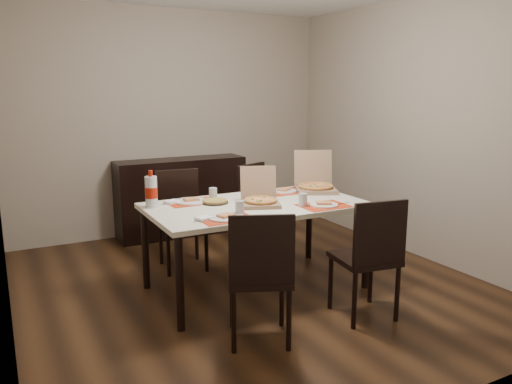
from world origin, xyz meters
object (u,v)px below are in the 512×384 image
at_px(sideboard, 181,197).
at_px(soda_bottle, 151,192).
at_px(chair_far_right, 259,205).
at_px(chair_far_left, 181,214).
at_px(chair_near_right, 370,254).
at_px(chair_near_left, 260,272).
at_px(dining_table, 256,211).
at_px(pizza_box_center, 260,199).
at_px(dip_bowl, 253,197).

xyz_separation_m(sideboard, soda_bottle, (-0.80, -1.58, 0.43)).
relative_size(chair_far_right, soda_bottle, 3.06).
xyz_separation_m(sideboard, chair_far_left, (-0.37, -1.02, 0.06)).
bearing_deg(chair_near_right, chair_near_left, 176.91).
xyz_separation_m(dining_table, pizza_box_center, (0.01, -0.05, 0.12)).
bearing_deg(sideboard, soda_bottle, -116.92).
relative_size(chair_near_right, dip_bowl, 8.64).
relative_size(pizza_box_center, dip_bowl, 3.94).
relative_size(chair_near_left, dip_bowl, 8.64).
distance_m(dining_table, pizza_box_center, 0.13).
bearing_deg(dip_bowl, chair_near_left, -115.07).
xyz_separation_m(chair_far_left, chair_far_right, (0.87, 0.01, 0.00)).
height_order(chair_near_left, soda_bottle, soda_bottle).
bearing_deg(chair_far_right, sideboard, 116.22).
bearing_deg(chair_near_right, chair_far_left, 115.46).
xyz_separation_m(chair_near_right, soda_bottle, (-1.27, 1.20, 0.37)).
relative_size(pizza_box_center, soda_bottle, 1.39).
xyz_separation_m(chair_far_left, pizza_box_center, (0.39, -0.89, 0.29)).
relative_size(chair_near_left, pizza_box_center, 2.19).
bearing_deg(dip_bowl, chair_far_left, 124.56).
relative_size(sideboard, chair_far_left, 1.61).
bearing_deg(chair_near_left, dip_bowl, 64.93).
bearing_deg(chair_far_left, dip_bowl, -55.44).
height_order(sideboard, pizza_box_center, pizza_box_center).
bearing_deg(chair_near_left, sideboard, 81.23).
distance_m(dining_table, dip_bowl, 0.22).
xyz_separation_m(dining_table, chair_far_right, (0.49, 0.85, -0.17)).
height_order(sideboard, chair_near_right, chair_near_right).
bearing_deg(chair_near_left, pizza_box_center, 61.70).
distance_m(chair_near_left, chair_far_left, 1.71).
bearing_deg(dip_bowl, chair_far_right, 57.31).
bearing_deg(chair_near_right, sideboard, 99.55).
distance_m(sideboard, pizza_box_center, 1.95).
bearing_deg(chair_far_right, chair_near_left, -118.11).
bearing_deg(chair_near_left, dining_table, 63.74).
relative_size(dining_table, chair_far_left, 1.94).
relative_size(chair_far_right, dip_bowl, 8.64).
bearing_deg(pizza_box_center, chair_near_left, -118.30).
bearing_deg(sideboard, dining_table, -89.77).
bearing_deg(chair_near_right, dining_table, 116.63).
bearing_deg(chair_far_right, dining_table, -119.94).
bearing_deg(sideboard, chair_far_right, -63.78).
bearing_deg(soda_bottle, chair_near_right, -43.37).
height_order(sideboard, chair_near_left, chair_near_left).
height_order(sideboard, dining_table, sideboard).
relative_size(sideboard, dining_table, 0.83).
xyz_separation_m(chair_far_right, soda_bottle, (-1.30, -0.57, 0.37)).
height_order(chair_near_left, pizza_box_center, pizza_box_center).
height_order(chair_near_left, chair_near_right, same).
bearing_deg(chair_far_left, dining_table, -65.85).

